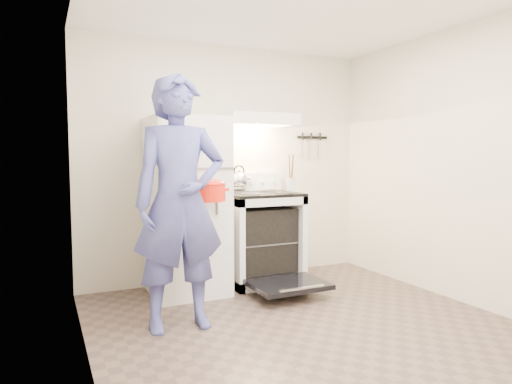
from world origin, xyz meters
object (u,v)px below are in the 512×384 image
refrigerator (187,206)px  person (180,203)px  tea_kettle (239,179)px  stove_body (261,239)px  dutch_oven (207,192)px

refrigerator → person: 0.93m
refrigerator → tea_kettle: bearing=20.4°
tea_kettle → person: size_ratio=0.15×
person → stove_body: bearing=39.2°
tea_kettle → person: 1.48m
stove_body → person: (-1.12, -0.90, 0.52)m
refrigerator → tea_kettle: size_ratio=6.01×
dutch_oven → refrigerator: bearing=90.8°
dutch_oven → stove_body: bearing=36.9°
refrigerator → stove_body: size_ratio=1.85×
refrigerator → person: size_ratio=0.87×
refrigerator → dutch_oven: refrigerator is taller
stove_body → person: bearing=-141.4°
stove_body → person: person is taller
refrigerator → stove_body: 0.90m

